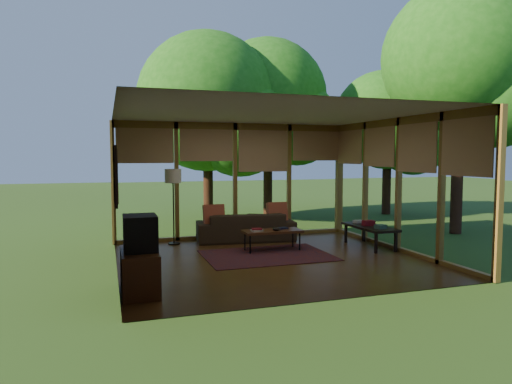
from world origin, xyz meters
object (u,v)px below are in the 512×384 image
object	(u,v)px
television	(140,233)
coffee_table	(272,232)
sofa	(246,227)
side_console	(370,228)
media_cabinet	(140,272)
floor_lamp	(173,180)

from	to	relation	value
television	coffee_table	world-z (taller)	television
sofa	side_console	size ratio (longest dim) A/B	1.57
sofa	media_cabinet	bearing A→B (deg)	59.30
television	coffee_table	xyz separation A→B (m)	(2.75, 2.11, -0.46)
sofa	media_cabinet	world-z (taller)	sofa
sofa	coffee_table	bearing A→B (deg)	105.88
television	side_console	distance (m)	5.20
sofa	media_cabinet	xyz separation A→B (m)	(-2.58, -3.35, -0.02)
sofa	floor_lamp	xyz separation A→B (m)	(-1.62, 0.08, 1.08)
media_cabinet	television	world-z (taller)	television
floor_lamp	television	bearing A→B (deg)	-105.34
television	floor_lamp	xyz separation A→B (m)	(0.94, 3.42, 0.56)
sofa	floor_lamp	world-z (taller)	floor_lamp
sofa	media_cabinet	size ratio (longest dim) A/B	2.20
sofa	television	bearing A→B (deg)	59.52
sofa	coffee_table	distance (m)	1.25
television	floor_lamp	size ratio (longest dim) A/B	0.33
sofa	floor_lamp	distance (m)	1.95
floor_lamp	side_console	size ratio (longest dim) A/B	1.18
sofa	side_console	world-z (taller)	sofa
sofa	floor_lamp	bearing A→B (deg)	4.23
media_cabinet	coffee_table	distance (m)	3.49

